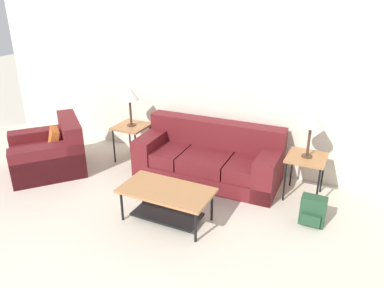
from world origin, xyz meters
TOP-DOWN VIEW (x-y plane):
  - wall_back at (0.00, 4.58)m, footprint 9.17×0.06m
  - couch at (-0.20, 4.03)m, footprint 2.13×0.95m
  - armchair at (-2.52, 3.19)m, footprint 1.45×1.45m
  - coffee_table at (-0.22, 2.76)m, footprint 1.12×0.59m
  - side_table_left at (-1.58, 4.07)m, footprint 0.50×0.53m
  - side_table_right at (1.19, 4.07)m, footprint 0.50×0.53m
  - table_lamp_left at (-1.58, 4.07)m, footprint 0.29×0.29m
  - table_lamp_right at (1.19, 4.07)m, footprint 0.29×0.29m
  - backpack at (1.41, 3.45)m, footprint 0.29×0.24m

SIDE VIEW (x-z plane):
  - backpack at x=1.41m, z-range -0.01..0.36m
  - armchair at x=-2.52m, z-range -0.12..0.68m
  - couch at x=-0.20m, z-range -0.11..0.71m
  - coffee_table at x=-0.22m, z-range 0.10..0.54m
  - side_table_left at x=-1.58m, z-range 0.24..0.84m
  - side_table_right at x=1.19m, z-range 0.24..0.84m
  - table_lamp_left at x=-1.58m, z-range 0.80..1.45m
  - table_lamp_right at x=1.19m, z-range 0.80..1.45m
  - wall_back at x=0.00m, z-range 0.00..2.60m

